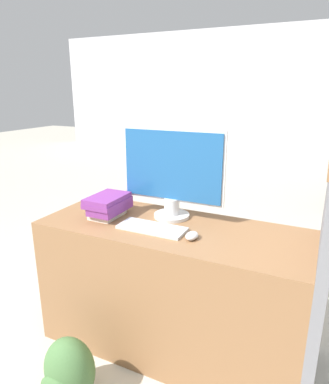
# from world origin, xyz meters

# --- Properties ---
(ground_plane) EXTENTS (20.00, 20.00, 0.00)m
(ground_plane) POSITION_xyz_m (0.00, 0.00, 0.00)
(ground_plane) COLOR #BCB7A8
(wall_back) EXTENTS (12.00, 0.06, 2.80)m
(wall_back) POSITION_xyz_m (0.00, 6.71, 1.40)
(wall_back) COLOR silver
(wall_back) RESTS_ON ground_plane
(desk) EXTENTS (1.48, 0.59, 0.77)m
(desk) POSITION_xyz_m (0.00, 0.29, 0.38)
(desk) COLOR #8C603D
(desk) RESTS_ON ground_plane
(carrel_divider) EXTENTS (0.07, 0.61, 1.23)m
(carrel_divider) POSITION_xyz_m (0.76, 0.30, 0.62)
(carrel_divider) COLOR slate
(carrel_divider) RESTS_ON ground_plane
(monitor) EXTENTS (0.62, 0.21, 0.52)m
(monitor) POSITION_xyz_m (-0.06, 0.43, 1.04)
(monitor) COLOR silver
(monitor) RESTS_ON desk
(keyboard) EXTENTS (0.37, 0.15, 0.02)m
(keyboard) POSITION_xyz_m (-0.08, 0.21, 0.78)
(keyboard) COLOR silver
(keyboard) RESTS_ON desk
(mouse) EXTENTS (0.06, 0.09, 0.04)m
(mouse) POSITION_xyz_m (0.16, 0.19, 0.79)
(mouse) COLOR silver
(mouse) RESTS_ON desk
(book_stack) EXTENTS (0.18, 0.28, 0.13)m
(book_stack) POSITION_xyz_m (-0.40, 0.28, 0.84)
(book_stack) COLOR silver
(book_stack) RESTS_ON desk
(backpack) EXTENTS (0.27, 0.24, 0.34)m
(backpack) POSITION_xyz_m (-0.29, -0.28, 0.16)
(backpack) COLOR #47703D
(backpack) RESTS_ON ground_plane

